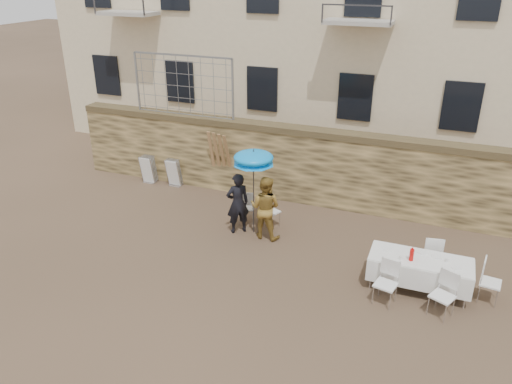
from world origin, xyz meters
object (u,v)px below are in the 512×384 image
(couple_chair_left, at_px, (246,206))
(table_chair_front_right, at_px, (443,295))
(man_suit, at_px, (238,203))
(chair_stack_left, at_px, (151,168))
(table_chair_front_left, at_px, (386,284))
(chair_stack_right, at_px, (175,171))
(woman_dress, at_px, (265,208))
(table_chair_back, at_px, (432,254))
(table_chair_side, at_px, (491,282))
(soda_bottle, at_px, (412,255))
(umbrella, at_px, (254,160))
(couple_chair_right, at_px, (270,211))
(banquet_table, at_px, (421,260))

(couple_chair_left, xyz_separation_m, table_chair_front_right, (5.11, -2.27, 0.00))
(man_suit, relative_size, chair_stack_left, 1.78)
(table_chair_front_left, relative_size, chair_stack_right, 1.04)
(woman_dress, distance_m, table_chair_back, 4.08)
(table_chair_side, bearing_deg, man_suit, 89.47)
(soda_bottle, bearing_deg, table_chair_back, 67.17)
(table_chair_front_left, bearing_deg, chair_stack_right, 164.65)
(table_chair_front_left, bearing_deg, woman_dress, 165.20)
(table_chair_front_right, xyz_separation_m, chair_stack_left, (-9.03, 3.79, -0.02))
(woman_dress, bearing_deg, table_chair_back, -179.49)
(table_chair_front_right, bearing_deg, couple_chair_left, -178.88)
(umbrella, height_order, table_chair_back, umbrella)
(table_chair_side, bearing_deg, table_chair_front_left, 120.69)
(couple_chair_right, distance_m, chair_stack_left, 4.87)
(banquet_table, height_order, table_chair_back, table_chair_back)
(woman_dress, bearing_deg, chair_stack_right, -25.96)
(man_suit, distance_m, table_chair_front_right, 5.40)
(man_suit, height_order, table_chair_back, man_suit)
(table_chair_back, distance_m, chair_stack_right, 8.15)
(couple_chair_right, bearing_deg, man_suit, 63.68)
(couple_chair_right, xyz_separation_m, soda_bottle, (3.71, -1.67, 0.43))
(table_chair_front_right, relative_size, chair_stack_left, 1.04)
(man_suit, height_order, table_chair_side, man_suit)
(umbrella, xyz_separation_m, table_chair_front_right, (4.71, -1.82, -1.54))
(banquet_table, height_order, table_chair_front_right, table_chair_front_right)
(woman_dress, height_order, table_chair_front_right, woman_dress)
(man_suit, xyz_separation_m, table_chair_front_right, (5.11, -1.72, -0.34))
(umbrella, xyz_separation_m, banquet_table, (4.21, -1.07, -1.29))
(woman_dress, relative_size, couple_chair_right, 1.73)
(man_suit, height_order, table_chair_front_right, man_suit)
(couple_chair_right, xyz_separation_m, chair_stack_right, (-3.73, 1.53, -0.02))
(man_suit, relative_size, table_chair_front_right, 1.71)
(soda_bottle, distance_m, chair_stack_left, 8.93)
(couple_chair_right, relative_size, banquet_table, 0.46)
(couple_chair_left, bearing_deg, banquet_table, 142.07)
(woman_dress, relative_size, banquet_table, 0.79)
(banquet_table, distance_m, chair_stack_right, 8.22)
(table_chair_back, height_order, chair_stack_right, table_chair_back)
(chair_stack_left, bearing_deg, umbrella, -24.55)
(couple_chair_left, xyz_separation_m, table_chair_back, (4.81, -0.72, 0.00))
(table_chair_front_left, xyz_separation_m, chair_stack_right, (-7.03, 3.79, -0.02))
(woman_dress, height_order, soda_bottle, woman_dress)
(couple_chair_right, height_order, table_chair_back, same)
(table_chair_front_left, height_order, table_chair_back, same)
(chair_stack_right, bearing_deg, soda_bottle, -23.24)
(table_chair_back, bearing_deg, table_chair_side, 140.24)
(woman_dress, xyz_separation_m, table_chair_back, (4.06, -0.17, -0.35))
(couple_chair_left, relative_size, chair_stack_left, 1.04)
(man_suit, xyz_separation_m, chair_stack_right, (-3.03, 2.08, -0.36))
(man_suit, bearing_deg, couple_chair_left, -129.43)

